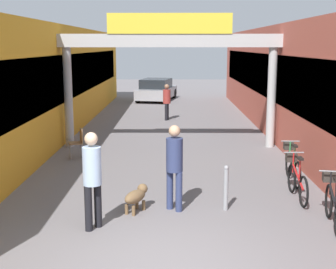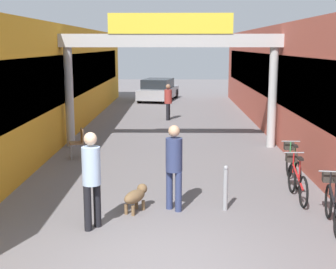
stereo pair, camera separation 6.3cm
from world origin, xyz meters
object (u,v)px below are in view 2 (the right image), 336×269
object	(u,v)px
pedestrian_carrying_crate	(168,100)
bicycle_green_third	(292,165)
bollard_post_metal	(226,188)
pedestrian_with_dog	(91,174)
bicycle_black_nearest	(332,203)
dog_on_leash	(136,196)
cafe_chair_wood_nearer	(79,140)
parked_car_silver	(158,90)
bicycle_red_second	(296,179)
pedestrian_companion	(174,162)

from	to	relation	value
pedestrian_carrying_crate	bicycle_green_third	size ratio (longest dim) A/B	0.96
bollard_post_metal	pedestrian_with_dog	bearing A→B (deg)	-158.05
bicycle_green_third	bicycle_black_nearest	bearing A→B (deg)	-89.11
pedestrian_with_dog	bicycle_black_nearest	bearing A→B (deg)	3.08
dog_on_leash	bicycle_green_third	world-z (taller)	bicycle_green_third
dog_on_leash	bicycle_green_third	xyz separation A→B (m)	(3.70, 2.19, 0.11)
bicycle_black_nearest	cafe_chair_wood_nearer	world-z (taller)	bicycle_black_nearest
pedestrian_with_dog	parked_car_silver	world-z (taller)	pedestrian_with_dog
bicycle_black_nearest	bicycle_green_third	xyz separation A→B (m)	(-0.04, 2.87, 0.00)
bicycle_black_nearest	bollard_post_metal	xyz separation A→B (m)	(-1.92, 0.79, 0.05)
pedestrian_with_dog	bollard_post_metal	size ratio (longest dim) A/B	1.92
bicycle_green_third	bollard_post_metal	distance (m)	2.81
pedestrian_with_dog	pedestrian_carrying_crate	world-z (taller)	pedestrian_with_dog
bicycle_green_third	bicycle_red_second	bearing A→B (deg)	-99.97
bicycle_green_third	parked_car_silver	distance (m)	17.78
pedestrian_carrying_crate	dog_on_leash	size ratio (longest dim) A/B	2.19
bicycle_green_third	cafe_chair_wood_nearer	distance (m)	6.27
pedestrian_companion	bicycle_red_second	size ratio (longest dim) A/B	1.05
bicycle_red_second	parked_car_silver	world-z (taller)	parked_car_silver
pedestrian_with_dog	bicycle_black_nearest	xyz separation A→B (m)	(4.47, 0.24, -0.62)
dog_on_leash	bicycle_black_nearest	world-z (taller)	bicycle_black_nearest
pedestrian_with_dog	bollard_post_metal	world-z (taller)	pedestrian_with_dog
pedestrian_companion	cafe_chair_wood_nearer	distance (m)	5.34
dog_on_leash	bicycle_red_second	size ratio (longest dim) A/B	0.44
cafe_chair_wood_nearer	parked_car_silver	xyz separation A→B (m)	(1.81, 14.95, 0.10)
pedestrian_carrying_crate	dog_on_leash	distance (m)	11.93
dog_on_leash	cafe_chair_wood_nearer	world-z (taller)	cafe_chair_wood_nearer
pedestrian_carrying_crate	parked_car_silver	world-z (taller)	pedestrian_carrying_crate
pedestrian_companion	parked_car_silver	size ratio (longest dim) A/B	0.42
pedestrian_with_dog	bicycle_red_second	distance (m)	4.63
bicycle_red_second	parked_car_silver	size ratio (longest dim) A/B	0.40
cafe_chair_wood_nearer	bicycle_black_nearest	bearing A→B (deg)	-41.92
parked_car_silver	bicycle_red_second	bearing A→B (deg)	-78.55
bicycle_black_nearest	bicycle_green_third	size ratio (longest dim) A/B	0.99
dog_on_leash	bollard_post_metal	distance (m)	1.83
pedestrian_with_dog	pedestrian_carrying_crate	distance (m)	12.89
pedestrian_carrying_crate	cafe_chair_wood_nearer	size ratio (longest dim) A/B	1.82
bicycle_red_second	cafe_chair_wood_nearer	world-z (taller)	bicycle_red_second
bicycle_red_second	bicycle_green_third	size ratio (longest dim) A/B	1.00
bollard_post_metal	parked_car_silver	xyz separation A→B (m)	(-2.12, 19.41, 0.16)
bicycle_black_nearest	parked_car_silver	size ratio (longest dim) A/B	0.39
pedestrian_companion	dog_on_leash	xyz separation A→B (m)	(-0.77, -0.09, -0.70)
bicycle_black_nearest	parked_car_silver	distance (m)	20.60
pedestrian_carrying_crate	bollard_post_metal	bearing A→B (deg)	-83.36
bicycle_black_nearest	bicycle_green_third	distance (m)	2.87
bollard_post_metal	cafe_chair_wood_nearer	bearing A→B (deg)	131.35
pedestrian_companion	bicycle_red_second	world-z (taller)	pedestrian_companion
pedestrian_with_dog	pedestrian_companion	bearing A→B (deg)	34.20
dog_on_leash	bicycle_black_nearest	distance (m)	3.81
pedestrian_carrying_crate	bicycle_red_second	size ratio (longest dim) A/B	0.96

